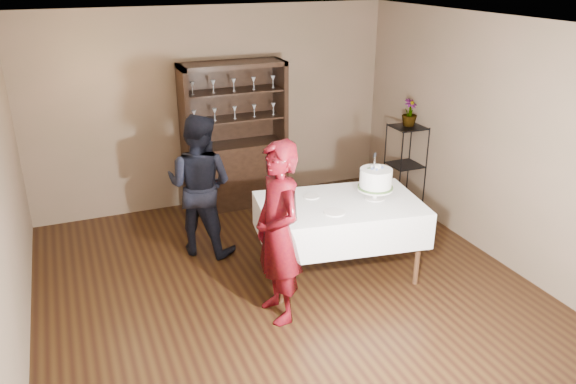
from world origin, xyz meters
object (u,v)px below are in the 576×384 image
object	(u,v)px
china_hutch	(235,159)
cake_table	(339,219)
potted_plant	(410,113)
plant_etagere	(405,165)
cake	(376,180)
man	(200,185)
woman	(278,233)

from	to	relation	value
china_hutch	cake_table	distance (m)	2.32
china_hutch	potted_plant	xyz separation A→B (m)	(2.11, -1.02, 0.70)
cake_table	potted_plant	distance (m)	2.19
plant_etagere	cake	distance (m)	1.82
cake	potted_plant	bearing A→B (deg)	45.89
cake_table	man	bearing A→B (deg)	138.76
plant_etagere	woman	world-z (taller)	woman
china_hutch	plant_etagere	xyz separation A→B (m)	(2.08, -1.05, -0.01)
cake	man	bearing A→B (deg)	145.05
cake_table	cake	size ratio (longest dim) A/B	3.49
cake	woman	bearing A→B (deg)	-161.14
china_hutch	woman	bearing A→B (deg)	-99.06
cake_table	plant_etagere	bearing A→B (deg)	36.92
plant_etagere	woman	xyz separation A→B (m)	(-2.52, -1.71, 0.23)
man	cake	bearing A→B (deg)	-175.78
cake_table	woman	xyz separation A→B (m)	(-0.89, -0.49, 0.23)
china_hutch	cake	size ratio (longest dim) A/B	3.79
man	cake_table	bearing A→B (deg)	177.94
woman	man	xyz separation A→B (m)	(-0.35, 1.58, -0.05)
plant_etagere	woman	bearing A→B (deg)	-145.82
woman	man	distance (m)	1.62
cake_table	man	size ratio (longest dim) A/B	1.10
china_hutch	woman	xyz separation A→B (m)	(-0.44, -2.76, 0.22)
woman	cake	bearing A→B (deg)	104.00
plant_etagere	cake	size ratio (longest dim) A/B	2.27
man	woman	bearing A→B (deg)	141.63
woman	potted_plant	size ratio (longest dim) A/B	4.99
china_hutch	cake_table	world-z (taller)	china_hutch
cake_table	man	world-z (taller)	man
plant_etagere	potted_plant	distance (m)	0.72
plant_etagere	cake_table	distance (m)	2.03
plant_etagere	cake	xyz separation A→B (m)	(-1.24, -1.27, 0.41)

